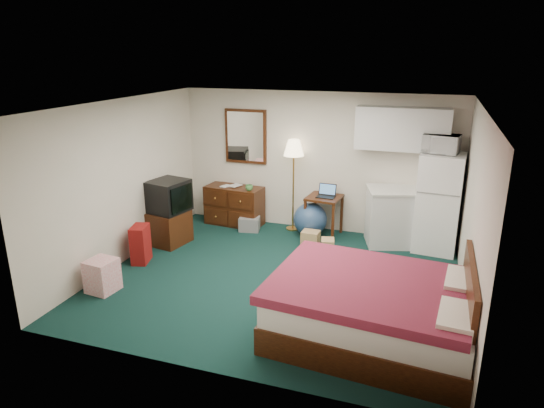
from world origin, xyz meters
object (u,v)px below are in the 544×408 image
(bed, at_px, (373,311))
(tv_stand, at_px, (169,227))
(fridge, at_px, (439,203))
(suitcase, at_px, (140,244))
(desk, at_px, (324,216))
(dresser, at_px, (234,205))
(kitchen_counter, at_px, (394,218))
(floor_lamp, at_px, (293,186))

(bed, height_order, tv_stand, bed)
(fridge, height_order, suitcase, fridge)
(desk, xyz_separation_m, suitcase, (-2.45, -2.03, -0.06))
(dresser, height_order, desk, dresser)
(desk, distance_m, suitcase, 3.18)
(dresser, bearing_deg, tv_stand, -113.44)
(desk, relative_size, bed, 0.33)
(dresser, xyz_separation_m, tv_stand, (-0.69, -1.25, -0.08))
(dresser, relative_size, suitcase, 1.81)
(dresser, relative_size, kitchen_counter, 1.14)
(suitcase, bearing_deg, desk, 25.02)
(tv_stand, height_order, suitcase, suitcase)
(floor_lamp, xyz_separation_m, fridge, (2.51, -0.17, -0.02))
(fridge, xyz_separation_m, tv_stand, (-4.33, -1.15, -0.53))
(tv_stand, bearing_deg, suitcase, -80.69)
(suitcase, bearing_deg, tv_stand, 74.12)
(suitcase, bearing_deg, kitchen_counter, 14.13)
(dresser, distance_m, tv_stand, 1.43)
(floor_lamp, bearing_deg, tv_stand, -144.14)
(floor_lamp, xyz_separation_m, desk, (0.60, -0.12, -0.47))
(kitchen_counter, height_order, fridge, fridge)
(kitchen_counter, bearing_deg, suitcase, -167.16)
(bed, xyz_separation_m, suitcase, (-3.70, 0.98, -0.06))
(fridge, xyz_separation_m, suitcase, (-4.35, -1.98, -0.52))
(tv_stand, distance_m, suitcase, 0.83)
(dresser, bearing_deg, suitcase, -103.30)
(floor_lamp, height_order, desk, floor_lamp)
(floor_lamp, xyz_separation_m, tv_stand, (-1.83, -1.32, -0.55))
(floor_lamp, xyz_separation_m, suitcase, (-1.85, -2.15, -0.54))
(dresser, distance_m, fridge, 3.67)
(fridge, relative_size, tv_stand, 2.63)
(kitchen_counter, distance_m, tv_stand, 3.83)
(fridge, relative_size, bed, 0.74)
(tv_stand, bearing_deg, fridge, 25.39)
(dresser, relative_size, floor_lamp, 0.64)
(bed, bearing_deg, desk, 117.70)
(desk, height_order, tv_stand, desk)
(kitchen_counter, height_order, tv_stand, kitchen_counter)
(dresser, distance_m, kitchen_counter, 2.95)
(tv_stand, xyz_separation_m, suitcase, (-0.02, -0.83, 0.01))
(dresser, relative_size, tv_stand, 1.74)
(tv_stand, bearing_deg, desk, 36.82)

